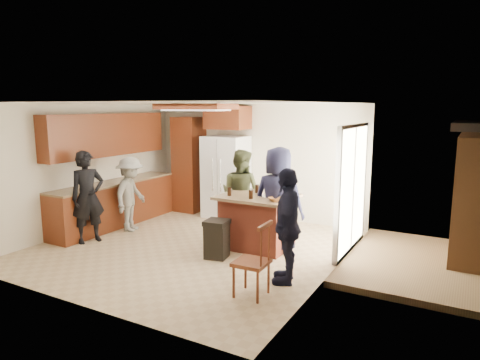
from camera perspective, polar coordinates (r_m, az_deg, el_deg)
The scene contains 13 objects.
room_shell at distance 7.70m, azimuth 29.34°, elevation -3.30°, with size 8.00×5.20×5.00m.
person_front_left at distance 8.17m, azimuth -19.63°, elevation -2.15°, with size 0.61×0.44×1.67m, color black.
person_behind_left at distance 8.04m, azimuth 0.10°, elevation -1.79°, with size 0.81×0.50×1.66m, color #3B4025.
person_behind_right at distance 7.23m, azimuth 5.09°, elevation -2.61°, with size 0.87×0.57×1.79m, color black.
person_side_right at distance 5.99m, azimuth 6.33°, elevation -6.09°, with size 0.95×0.49×1.63m, color black.
person_counter at distance 8.69m, azimuth -14.36°, elevation -1.84°, with size 0.95×0.44×1.47m, color gray.
left_cabinetry at distance 9.15m, azimuth -16.66°, elevation 0.03°, with size 0.64×3.00×2.30m.
back_wall_units at distance 9.88m, azimuth -5.57°, elevation 3.58°, with size 1.80×0.60×2.45m.
refrigerator at distance 9.46m, azimuth -1.88°, elevation 0.41°, with size 0.90×0.76×1.80m.
kitchen_island at distance 7.48m, azimuth 2.32°, elevation -5.47°, with size 1.28×1.03×0.93m.
island_items at distance 7.18m, azimuth 3.46°, elevation -2.05°, with size 1.04×0.71×0.15m.
trash_bin at distance 7.03m, azimuth -3.11°, elevation -7.82°, with size 0.40×0.40×0.63m.
spindle_chair at distance 5.62m, azimuth 1.72°, elevation -10.96°, with size 0.43×0.43×0.99m.
Camera 1 is at (4.23, -5.89, 2.45)m, focal length 32.00 mm.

